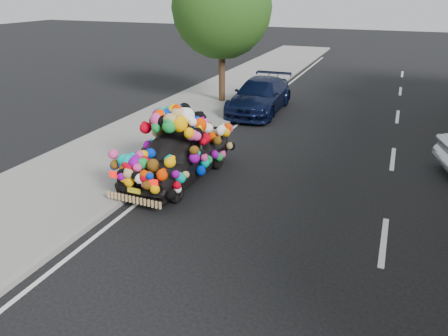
% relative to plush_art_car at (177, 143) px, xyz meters
% --- Properties ---
extents(ground, '(100.00, 100.00, 0.00)m').
position_rel_plush_art_car_xyz_m(ground, '(1.80, -1.33, -1.01)').
color(ground, black).
rests_on(ground, ground).
extents(sidewalk, '(4.00, 60.00, 0.12)m').
position_rel_plush_art_car_xyz_m(sidewalk, '(-2.50, -1.33, -0.95)').
color(sidewalk, gray).
rests_on(sidewalk, ground).
extents(kerb, '(0.15, 60.00, 0.13)m').
position_rel_plush_art_car_xyz_m(kerb, '(-0.55, -1.33, -0.95)').
color(kerb, gray).
rests_on(kerb, ground).
extents(lane_markings, '(6.00, 50.00, 0.01)m').
position_rel_plush_art_car_xyz_m(lane_markings, '(5.40, -1.33, -1.01)').
color(lane_markings, silver).
rests_on(lane_markings, ground).
extents(tree_near_sidewalk, '(4.20, 4.20, 6.13)m').
position_rel_plush_art_car_xyz_m(tree_near_sidewalk, '(-2.00, 8.17, 3.01)').
color(tree_near_sidewalk, '#332114').
rests_on(tree_near_sidewalk, ground).
extents(plush_art_car, '(2.13, 4.22, 1.99)m').
position_rel_plush_art_car_xyz_m(plush_art_car, '(0.00, 0.00, 0.00)').
color(plush_art_car, black).
rests_on(plush_art_car, ground).
extents(navy_sedan, '(1.96, 4.65, 1.34)m').
position_rel_plush_art_car_xyz_m(navy_sedan, '(0.00, 7.40, -0.34)').
color(navy_sedan, black).
rests_on(navy_sedan, ground).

